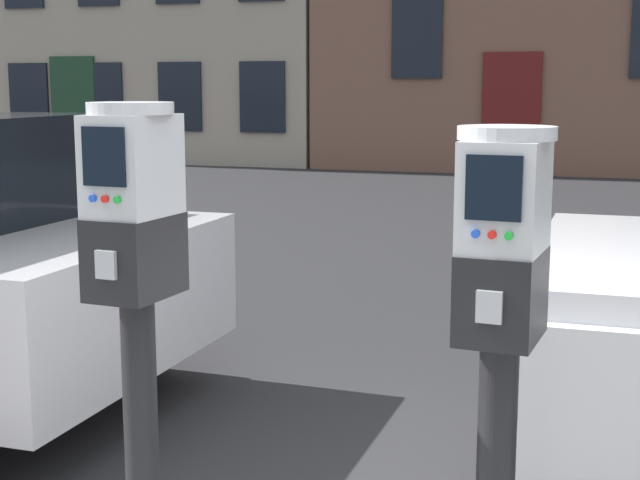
# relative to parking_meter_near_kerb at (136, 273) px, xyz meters

# --- Properties ---
(parking_meter_near_kerb) EXTENTS (0.23, 0.26, 1.39)m
(parking_meter_near_kerb) POSITION_rel_parking_meter_near_kerb_xyz_m (0.00, 0.00, 0.00)
(parking_meter_near_kerb) COLOR black
(parking_meter_near_kerb) RESTS_ON sidewalk_slab
(parking_meter_twin_adjacent) EXTENTS (0.23, 0.26, 1.35)m
(parking_meter_twin_adjacent) POSITION_rel_parking_meter_near_kerb_xyz_m (0.93, -0.00, -0.03)
(parking_meter_twin_adjacent) COLOR black
(parking_meter_twin_adjacent) RESTS_ON sidewalk_slab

